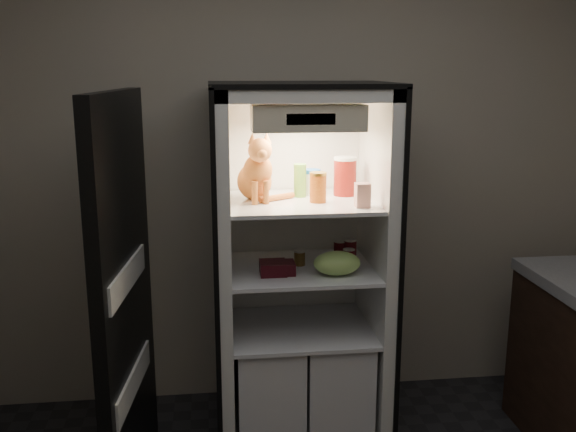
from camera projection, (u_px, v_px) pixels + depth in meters
name	position (u px, v px, depth m)	size (l,w,h in m)	color
room_shell	(365.00, 181.00, 1.88)	(3.60, 3.60, 3.60)	white
refrigerator	(299.00, 290.00, 3.40)	(0.90, 0.72, 1.88)	white
fridge_door	(125.00, 302.00, 2.89)	(0.15, 0.87, 1.85)	black
tabby_cat	(256.00, 174.00, 3.21)	(0.31, 0.34, 0.35)	#B24D16
parmesan_shaker	(300.00, 180.00, 3.31)	(0.07, 0.07, 0.17)	green
mayo_tub	(311.00, 182.00, 3.37)	(0.10, 0.10, 0.13)	white
salsa_jar	(318.00, 187.00, 3.17)	(0.09, 0.09, 0.15)	maroon
pepper_jar	(345.00, 176.00, 3.34)	(0.12, 0.12, 0.20)	maroon
cream_carton	(362.00, 195.00, 3.07)	(0.07, 0.07, 0.12)	white
soda_can_a	(340.00, 252.00, 3.37)	(0.06, 0.06, 0.12)	black
soda_can_b	(350.00, 252.00, 3.36)	(0.07, 0.07, 0.13)	black
soda_can_c	(349.00, 260.00, 3.24)	(0.06, 0.06, 0.11)	black
condiment_jar	(300.00, 258.00, 3.33)	(0.06, 0.06, 0.08)	#533A17
grape_bag	(337.00, 263.00, 3.17)	(0.24, 0.17, 0.12)	#92C85D
berry_box_left	(273.00, 268.00, 3.18)	(0.13, 0.13, 0.06)	#430B13
berry_box_right	(283.00, 268.00, 3.20)	(0.12, 0.12, 0.06)	#430B13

